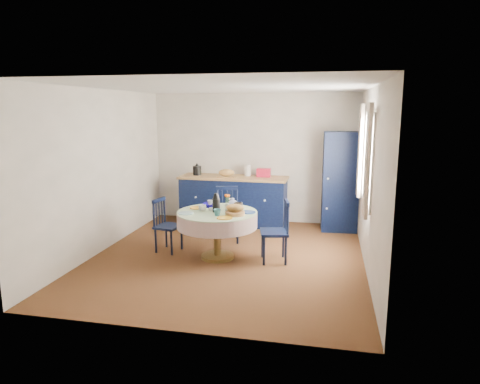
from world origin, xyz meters
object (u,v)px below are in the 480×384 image
Objects in this scene: mug_c at (238,206)px; chair_right at (277,231)px; pantry_cabinet at (340,182)px; mug_d at (210,203)px; dining_table at (218,219)px; kitchen_counter at (233,200)px; mug_a at (202,208)px; cobalt_bowl at (211,205)px; mug_b at (217,213)px; chair_far at (227,214)px; chair_left at (166,225)px.

chair_right is at bearing -13.07° from mug_c.
mug_d is (-2.01, -1.56, -0.14)m from pantry_cabinet.
dining_table is at bearing -145.52° from mug_c.
pantry_cabinet is at bearing -0.10° from kitchen_counter.
kitchen_counter reaches higher than chair_right.
chair_right is (1.08, -1.93, -0.01)m from kitchen_counter.
kitchen_counter is 15.27× the size of mug_c.
kitchen_counter is at bearing 89.58° from mug_d.
mug_a is at bearing 177.75° from dining_table.
cobalt_bowl is at bearing -87.79° from kitchen_counter.
mug_b is 0.77× the size of mug_c.
chair_far is 1.25m from chair_right.
chair_right is at bearing -83.09° from chair_left.
dining_table is 0.35m from cobalt_bowl.
dining_table reaches higher than chair_far.
pantry_cabinet is 19.39× the size of mug_d.
dining_table is 8.66× the size of mug_c.
mug_a is at bearing -89.57° from kitchen_counter.
mug_c is (0.27, 0.18, 0.17)m from dining_table.
chair_far is at bearing -154.23° from pantry_cabinet.
cobalt_bowl is at bearing -70.21° from mug_d.
chair_left is at bearing -171.75° from cobalt_bowl.
mug_c is 0.45m from cobalt_bowl.
kitchen_counter is 22.45× the size of mug_d.
chair_left is at bearing 169.60° from dining_table.
chair_far is 8.67× the size of mug_b.
cobalt_bowl is (-0.45, 0.08, -0.02)m from mug_c.
mug_b reaches higher than mug_d.
mug_a is at bearing -100.48° from chair_right.
chair_far is (0.14, -1.09, -0.01)m from kitchen_counter.
cobalt_bowl is (0.69, 0.10, 0.32)m from chair_left.
pantry_cabinet is at bearing 14.98° from chair_far.
kitchen_counter is 8.41× the size of cobalt_bowl.
pantry_cabinet is 2.54m from mug_d.
mug_b is at bearing -65.96° from mug_d.
kitchen_counter reaches higher than cobalt_bowl.
mug_c reaches higher than mug_d.
chair_right is at bearing -55.97° from chair_far.
kitchen_counter is at bearing -163.16° from chair_right.
chair_far is at bearing -37.60° from chair_left.
chair_far is (0.81, 0.72, 0.04)m from chair_left.
dining_table is 10.53× the size of mug_a.
chair_right reaches higher than chair_left.
chair_far is 1.17m from mug_b.
pantry_cabinet reaches higher than cobalt_bowl.
kitchen_counter is 1.63m from mug_d.
mug_c reaches higher than mug_a.
kitchen_counter is 2.28× the size of chair_right.
kitchen_counter is 1.16× the size of pantry_cabinet.
dining_table is 12.73× the size of mug_d.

